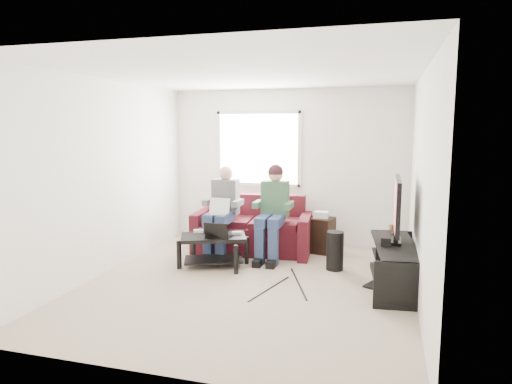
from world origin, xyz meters
TOP-DOWN VIEW (x-y plane):
  - floor at (0.00, 0.00)m, footprint 4.50×4.50m
  - ceiling at (0.00, 0.00)m, footprint 4.50×4.50m
  - wall_back at (0.00, 2.25)m, footprint 4.50×0.00m
  - wall_front at (0.00, -2.25)m, footprint 4.50×0.00m
  - wall_left at (-2.00, 0.00)m, footprint 0.00×4.50m
  - wall_right at (2.00, 0.00)m, footprint 0.00×4.50m
  - window at (-0.50, 2.23)m, footprint 1.48×0.04m
  - sofa at (-0.39, 1.55)m, footprint 1.93×1.01m
  - person_left at (-0.79, 1.22)m, footprint 0.40×0.71m
  - person_right at (0.01, 1.24)m, footprint 0.40×0.71m
  - laptop_silver at (-0.79, 1.02)m, footprint 0.36×0.29m
  - coffee_table at (-0.70, 0.58)m, footprint 1.04×0.85m
  - laptop_black at (-0.58, 0.50)m, footprint 0.40×0.34m
  - controller_a at (-0.98, 0.70)m, footprint 0.16×0.14m
  - controller_b at (-0.80, 0.76)m, footprint 0.16×0.13m
  - controller_c at (-0.40, 0.73)m, footprint 0.16×0.13m
  - tv_stand at (1.77, 0.43)m, footprint 0.65×1.65m
  - tv at (1.77, 0.53)m, footprint 0.12×1.10m
  - soundbar at (1.65, 0.53)m, footprint 0.12×0.50m
  - drink_cup at (1.72, 1.06)m, footprint 0.08×0.08m
  - console_white at (1.77, 0.03)m, footprint 0.30×0.22m
  - console_grey at (1.77, 0.73)m, footprint 0.34×0.26m
  - console_black at (1.77, 0.38)m, footprint 0.38×0.30m
  - subwoofer at (0.98, 0.89)m, footprint 0.24×0.24m
  - keyboard_floor at (1.55, 0.43)m, footprint 0.32×0.47m
  - end_table at (0.66, 1.75)m, footprint 0.37×0.37m

SIDE VIEW (x-z plane):
  - floor at x=0.00m, z-range 0.00..0.00m
  - keyboard_floor at x=1.55m, z-range 0.00..0.02m
  - tv_stand at x=1.77m, z-range -0.03..0.51m
  - subwoofer at x=0.98m, z-range 0.00..0.54m
  - end_table at x=0.66m, z-range -0.03..0.62m
  - console_white at x=1.77m, z-range 0.28..0.34m
  - console_black at x=1.77m, z-range 0.28..0.35m
  - console_grey at x=1.77m, z-range 0.28..0.36m
  - sofa at x=-0.39m, z-range -0.11..0.76m
  - coffee_table at x=-0.70m, z-range 0.11..0.55m
  - controller_a at x=-0.98m, z-range 0.45..0.49m
  - controller_b at x=-0.80m, z-range 0.45..0.49m
  - controller_c at x=-0.40m, z-range 0.45..0.49m
  - laptop_black at x=-0.58m, z-range 0.45..0.69m
  - soundbar at x=1.65m, z-range 0.53..0.63m
  - drink_cup at x=1.72m, z-range 0.53..0.65m
  - laptop_silver at x=-0.79m, z-range 0.61..0.85m
  - person_left at x=-0.79m, z-range 0.07..1.43m
  - person_right at x=0.01m, z-range 0.11..1.51m
  - tv at x=1.77m, z-range 0.59..1.40m
  - wall_back at x=0.00m, z-range -0.95..3.55m
  - wall_front at x=0.00m, z-range -0.95..3.55m
  - wall_left at x=-2.00m, z-range -0.95..3.55m
  - wall_right at x=2.00m, z-range -0.95..3.55m
  - window at x=-0.50m, z-range 0.96..2.24m
  - ceiling at x=0.00m, z-range 2.60..2.60m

